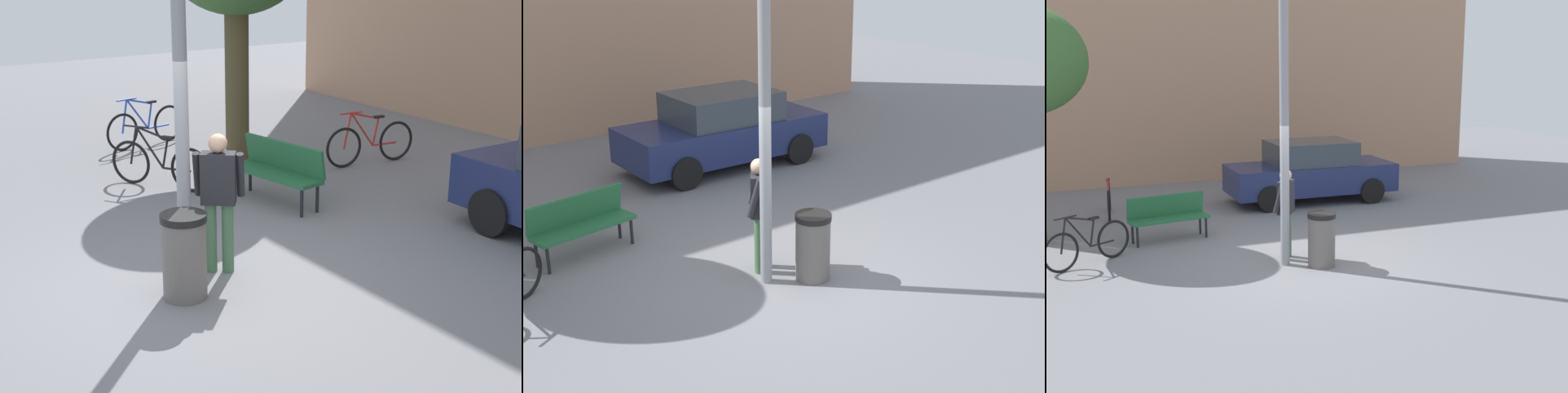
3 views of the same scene
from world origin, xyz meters
TOP-DOWN VIEW (x-y plane):
  - ground_plane at (0.00, 0.00)m, footprint 36.00×36.00m
  - lamppost at (-0.32, -0.07)m, footprint 0.28×0.28m
  - person_by_lamppost at (-0.17, 0.30)m, footprint 0.54×0.61m
  - park_bench at (-1.93, 2.39)m, footprint 1.65×0.72m
  - bicycle_red at (-2.81, 4.96)m, footprint 0.26×1.80m
  - bicycle_black at (-3.59, 1.26)m, footprint 1.57×0.98m
  - bicycle_blue at (-6.18, 2.27)m, footprint 0.42×1.78m
  - trash_bin at (0.25, -0.39)m, footprint 0.51×0.51m

SIDE VIEW (x-z plane):
  - ground_plane at x=0.00m, z-range 0.00..0.00m
  - bicycle_black at x=-3.59m, z-range -0.10..0.87m
  - bicycle_red at x=-2.81m, z-range -0.10..0.87m
  - bicycle_blue at x=-6.18m, z-range -0.10..0.87m
  - trash_bin at x=0.25m, z-range 0.00..0.97m
  - park_bench at x=-1.93m, z-range 0.08..1.01m
  - person_by_lamppost at x=-0.17m, z-range 0.13..1.80m
  - lamppost at x=-0.32m, z-range 0.25..5.31m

